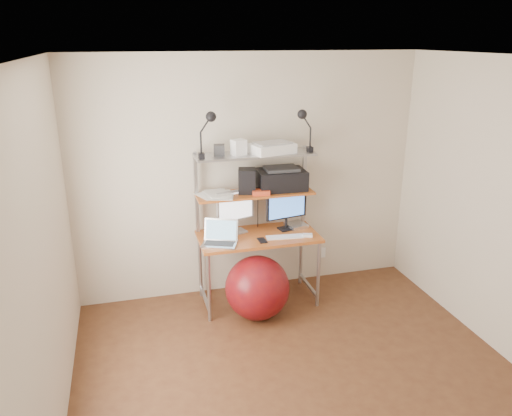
{
  "coord_description": "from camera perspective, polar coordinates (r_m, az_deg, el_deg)",
  "views": [
    {
      "loc": [
        -1.23,
        -3.04,
        2.63
      ],
      "look_at": [
        -0.1,
        1.15,
        1.13
      ],
      "focal_mm": 35.0,
      "sensor_mm": 36.0,
      "label": 1
    }
  ],
  "objects": [
    {
      "name": "paper_stack",
      "position": [
        4.91,
        -4.46,
        1.57
      ],
      "size": [
        0.41,
        0.4,
        0.02
      ],
      "color": "white",
      "rests_on": "mid_shelf"
    },
    {
      "name": "mouse",
      "position": [
        5.0,
        5.9,
        -3.12
      ],
      "size": [
        0.11,
        0.08,
        0.03
      ],
      "primitive_type": "cube",
      "rotation": [
        0.0,
        0.0,
        -0.3
      ],
      "color": "white",
      "rests_on": "desktop"
    },
    {
      "name": "keyboard",
      "position": [
        4.97,
        3.32,
        -3.31
      ],
      "size": [
        0.38,
        0.14,
        0.01
      ],
      "primitive_type": "cube",
      "rotation": [
        0.0,
        0.0,
        -0.1
      ],
      "color": "white",
      "rests_on": "desktop"
    },
    {
      "name": "laptop",
      "position": [
        4.83,
        -4.1,
        -3.48
      ],
      "size": [
        0.4,
        0.37,
        0.29
      ],
      "rotation": [
        0.0,
        0.0,
        -0.4
      ],
      "color": "silver",
      "rests_on": "desktop"
    },
    {
      "name": "mac_mini",
      "position": [
        5.24,
        4.62,
        -1.98
      ],
      "size": [
        0.24,
        0.24,
        0.04
      ],
      "primitive_type": "cube",
      "rotation": [
        0.0,
        0.0,
        0.26
      ],
      "color": "silver",
      "rests_on": "desktop"
    },
    {
      "name": "monitor_silver",
      "position": [
        5.02,
        -2.34,
        -0.03
      ],
      "size": [
        0.41,
        0.2,
        0.47
      ],
      "rotation": [
        0.0,
        0.0,
        0.32
      ],
      "color": "#ABABB0",
      "rests_on": "desktop"
    },
    {
      "name": "clip_lamp_left",
      "position": [
        4.64,
        -5.41,
        9.48
      ],
      "size": [
        0.17,
        0.1,
        0.44
      ],
      "color": "black",
      "rests_on": "top_shelf"
    },
    {
      "name": "red_box",
      "position": [
        4.92,
        0.57,
        1.81
      ],
      "size": [
        0.19,
        0.14,
        0.05
      ],
      "primitive_type": "cube",
      "rotation": [
        0.0,
        0.0,
        -0.17
      ],
      "color": "#CC4020",
      "rests_on": "mid_shelf"
    },
    {
      "name": "room",
      "position": [
        3.56,
        6.42,
        -3.93
      ],
      "size": [
        3.6,
        3.6,
        3.6
      ],
      "color": "brown",
      "rests_on": "ground"
    },
    {
      "name": "scanner",
      "position": [
        4.9,
        1.87,
        6.9
      ],
      "size": [
        0.47,
        0.36,
        0.11
      ],
      "rotation": [
        0.0,
        0.0,
        0.26
      ],
      "color": "white",
      "rests_on": "top_shelf"
    },
    {
      "name": "exercise_ball",
      "position": [
        4.91,
        0.15,
        -9.1
      ],
      "size": [
        0.63,
        0.63,
        0.63
      ],
      "primitive_type": "sphere",
      "color": "maroon",
      "rests_on": "floor"
    },
    {
      "name": "box_grey",
      "position": [
        4.81,
        -4.24,
        6.62
      ],
      "size": [
        0.12,
        0.12,
        0.1
      ],
      "primitive_type": "cube",
      "rotation": [
        0.0,
        0.0,
        -0.19
      ],
      "color": "#323235",
      "rests_on": "top_shelf"
    },
    {
      "name": "clip_lamp_right",
      "position": [
        4.89,
        5.49,
        9.84
      ],
      "size": [
        0.17,
        0.09,
        0.42
      ],
      "color": "black",
      "rests_on": "top_shelf"
    },
    {
      "name": "phone",
      "position": [
        4.88,
        0.71,
        -3.72
      ],
      "size": [
        0.07,
        0.14,
        0.01
      ],
      "primitive_type": "cube",
      "rotation": [
        0.0,
        0.0,
        0.02
      ],
      "color": "black",
      "rests_on": "desktop"
    },
    {
      "name": "nas_cube",
      "position": [
        4.95,
        -1.05,
        3.12
      ],
      "size": [
        0.2,
        0.2,
        0.25
      ],
      "primitive_type": "cube",
      "rotation": [
        0.0,
        0.0,
        -0.25
      ],
      "color": "black",
      "rests_on": "mid_shelf"
    },
    {
      "name": "wall_outlet",
      "position": [
        5.75,
        7.56,
        -5.07
      ],
      "size": [
        0.08,
        0.01,
        0.12
      ],
      "primitive_type": "cube",
      "color": "white",
      "rests_on": "room"
    },
    {
      "name": "monitor_black",
      "position": [
        5.12,
        3.5,
        0.01
      ],
      "size": [
        0.45,
        0.16,
        0.46
      ],
      "rotation": [
        0.0,
        0.0,
        0.19
      ],
      "color": "black",
      "rests_on": "desktop"
    },
    {
      "name": "box_white",
      "position": [
        4.81,
        -2.0,
        6.94
      ],
      "size": [
        0.16,
        0.14,
        0.15
      ],
      "primitive_type": "cube",
      "rotation": [
        0.0,
        0.0,
        0.33
      ],
      "color": "white",
      "rests_on": "top_shelf"
    },
    {
      "name": "computer_desk",
      "position": [
        5.0,
        0.07,
        -0.57
      ],
      "size": [
        1.2,
        0.6,
        1.57
      ],
      "color": "#BA5C24",
      "rests_on": "ground"
    },
    {
      "name": "printer",
      "position": [
        5.09,
        2.88,
        3.35
      ],
      "size": [
        0.5,
        0.35,
        0.23
      ],
      "rotation": [
        0.0,
        0.0,
        -0.03
      ],
      "color": "black",
      "rests_on": "mid_shelf"
    }
  ]
}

